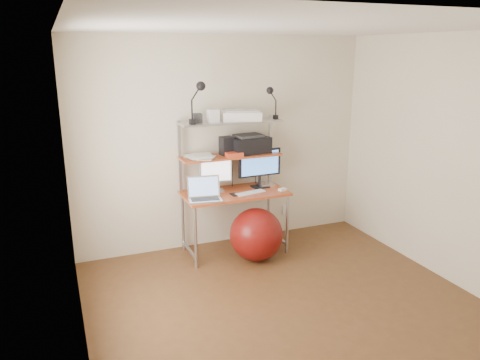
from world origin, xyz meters
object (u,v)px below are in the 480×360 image
object	(u,v)px
printer	(249,144)
monitor_silver	(216,172)
laptop	(204,194)
exercise_ball	(256,235)
monitor_black	(260,165)

from	to	relation	value
printer	monitor_silver	bearing A→B (deg)	179.94
laptop	exercise_ball	size ratio (longest dim) A/B	0.66
monitor_black	exercise_ball	distance (m)	0.84
monitor_black	exercise_ball	bearing A→B (deg)	-120.66
laptop	exercise_ball	distance (m)	0.76
laptop	monitor_silver	bearing A→B (deg)	56.88
monitor_silver	monitor_black	world-z (taller)	monitor_black
monitor_silver	exercise_ball	bearing A→B (deg)	-45.00
printer	monitor_black	bearing A→B (deg)	-41.75
monitor_black	printer	bearing A→B (deg)	142.92
monitor_silver	exercise_ball	size ratio (longest dim) A/B	0.70
monitor_silver	printer	world-z (taller)	printer
monitor_silver	monitor_black	size ratio (longest dim) A/B	0.78
monitor_black	exercise_ball	world-z (taller)	monitor_black
monitor_black	monitor_silver	bearing A→B (deg)	175.05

